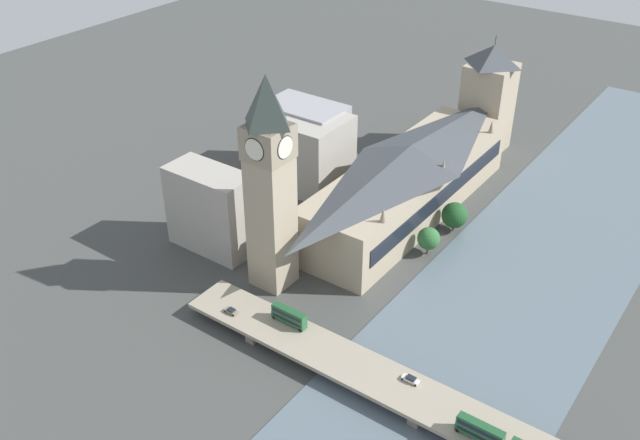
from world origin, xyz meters
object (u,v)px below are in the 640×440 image
at_px(double_decker_bus_rear, 480,431).
at_px(car_southbound_mid, 411,379).
at_px(victoria_tower, 488,99).
at_px(car_southbound_lead, 231,311).
at_px(clock_tower, 270,179).
at_px(double_decker_bus_lead, 289,316).
at_px(parliament_hall, 409,180).
at_px(road_bridge, 425,402).

distance_m(double_decker_bus_rear, car_southbound_mid, 23.80).
distance_m(victoria_tower, car_southbound_lead, 154.27).
bearing_deg(victoria_tower, double_decker_bus_rear, 114.42).
height_order(clock_tower, double_decker_bus_lead, clock_tower).
bearing_deg(car_southbound_mid, parliament_hall, -59.69).
height_order(clock_tower, car_southbound_mid, clock_tower).
relative_size(road_bridge, car_southbound_mid, 32.24).
height_order(parliament_hall, double_decker_bus_lead, parliament_hall).
bearing_deg(victoria_tower, car_southbound_lead, 86.41).
distance_m(clock_tower, victoria_tower, 130.27).
xyz_separation_m(clock_tower, double_decker_bus_rear, (-82.80, 24.87, -30.24)).
height_order(victoria_tower, road_bridge, victoria_tower).
distance_m(road_bridge, car_southbound_lead, 63.01).
xyz_separation_m(double_decker_bus_lead, car_southbound_lead, (16.73, 6.28, -2.04)).
bearing_deg(double_decker_bus_lead, double_decker_bus_rear, 173.59).
xyz_separation_m(road_bridge, car_southbound_lead, (62.92, 2.95, 1.58)).
bearing_deg(double_decker_bus_rear, car_southbound_mid, -17.38).
bearing_deg(double_decker_bus_rear, victoria_tower, -65.58).
xyz_separation_m(victoria_tower, car_southbound_lead, (9.59, 152.93, -17.85)).
relative_size(clock_tower, road_bridge, 0.46).
distance_m(clock_tower, car_southbound_mid, 70.54).
distance_m(double_decker_bus_lead, car_southbound_mid, 40.03).
distance_m(road_bridge, double_decker_bus_rear, 17.22).
relative_size(parliament_hall, road_bridge, 0.69).
distance_m(double_decker_bus_lead, car_southbound_lead, 17.99).
xyz_separation_m(double_decker_bus_rear, car_southbound_lead, (79.35, -0.75, -2.04)).
bearing_deg(clock_tower, car_southbound_mid, 163.53).
bearing_deg(victoria_tower, road_bridge, 109.58).
relative_size(victoria_tower, road_bridge, 0.33).
height_order(clock_tower, road_bridge, clock_tower).
height_order(double_decker_bus_lead, car_southbound_lead, double_decker_bus_lead).
relative_size(parliament_hall, car_southbound_mid, 22.38).
distance_m(parliament_hall, clock_tower, 68.39).
distance_m(victoria_tower, road_bridge, 160.37).
relative_size(victoria_tower, double_decker_bus_lead, 4.42).
relative_size(double_decker_bus_rear, car_southbound_lead, 2.89).
bearing_deg(road_bridge, double_decker_bus_rear, 167.31).
bearing_deg(victoria_tower, parliament_hall, 90.05).
xyz_separation_m(double_decker_bus_lead, car_southbound_mid, (-39.98, -0.05, -2.00)).
relative_size(parliament_hall, clock_tower, 1.51).
relative_size(parliament_hall, double_decker_bus_rear, 8.84).
relative_size(parliament_hall, victoria_tower, 2.11).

